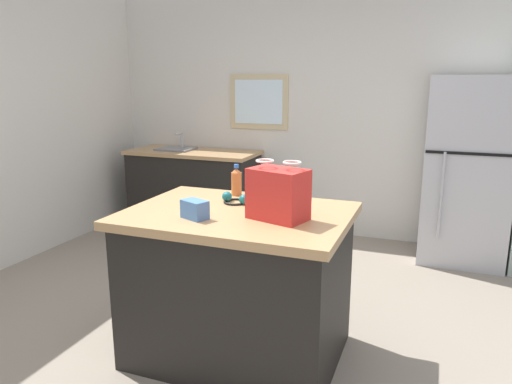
{
  "coord_description": "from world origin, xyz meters",
  "views": [
    {
      "loc": [
        1.02,
        -2.5,
        1.69
      ],
      "look_at": [
        -0.05,
        0.31,
        0.98
      ],
      "focal_mm": 33.75,
      "sensor_mm": 36.0,
      "label": 1
    }
  ],
  "objects_px": {
    "small_box": "(195,209)",
    "bottle": "(236,182)",
    "shopping_bag": "(278,194)",
    "ear_defenders": "(235,199)",
    "refrigerator": "(467,171)",
    "kitchen_island": "(238,284)"
  },
  "relations": [
    {
      "from": "bottle",
      "to": "ear_defenders",
      "type": "bearing_deg",
      "value": -68.69
    },
    {
      "from": "bottle",
      "to": "refrigerator",
      "type": "bearing_deg",
      "value": 51.31
    },
    {
      "from": "bottle",
      "to": "ear_defenders",
      "type": "height_order",
      "value": "bottle"
    },
    {
      "from": "bottle",
      "to": "small_box",
      "type": "bearing_deg",
      "value": -89.84
    },
    {
      "from": "refrigerator",
      "to": "kitchen_island",
      "type": "bearing_deg",
      "value": -120.76
    },
    {
      "from": "kitchen_island",
      "to": "small_box",
      "type": "relative_size",
      "value": 8.78
    },
    {
      "from": "bottle",
      "to": "ear_defenders",
      "type": "relative_size",
      "value": 1.07
    },
    {
      "from": "shopping_bag",
      "to": "ear_defenders",
      "type": "height_order",
      "value": "shopping_bag"
    },
    {
      "from": "kitchen_island",
      "to": "ear_defenders",
      "type": "relative_size",
      "value": 6.66
    },
    {
      "from": "shopping_bag",
      "to": "ear_defenders",
      "type": "distance_m",
      "value": 0.45
    },
    {
      "from": "bottle",
      "to": "shopping_bag",
      "type": "bearing_deg",
      "value": -44.95
    },
    {
      "from": "refrigerator",
      "to": "small_box",
      "type": "bearing_deg",
      "value": -121.3
    },
    {
      "from": "small_box",
      "to": "ear_defenders",
      "type": "height_order",
      "value": "small_box"
    },
    {
      "from": "refrigerator",
      "to": "shopping_bag",
      "type": "bearing_deg",
      "value": -114.74
    },
    {
      "from": "refrigerator",
      "to": "ear_defenders",
      "type": "relative_size",
      "value": 8.78
    },
    {
      "from": "shopping_bag",
      "to": "small_box",
      "type": "bearing_deg",
      "value": -160.21
    },
    {
      "from": "bottle",
      "to": "kitchen_island",
      "type": "bearing_deg",
      "value": -65.79
    },
    {
      "from": "small_box",
      "to": "bottle",
      "type": "xyz_separation_m",
      "value": [
        -0.0,
        0.59,
        0.04
      ]
    },
    {
      "from": "kitchen_island",
      "to": "small_box",
      "type": "bearing_deg",
      "value": -126.31
    },
    {
      "from": "small_box",
      "to": "bottle",
      "type": "relative_size",
      "value": 0.71
    },
    {
      "from": "shopping_bag",
      "to": "ear_defenders",
      "type": "relative_size",
      "value": 1.81
    },
    {
      "from": "refrigerator",
      "to": "small_box",
      "type": "height_order",
      "value": "refrigerator"
    }
  ]
}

